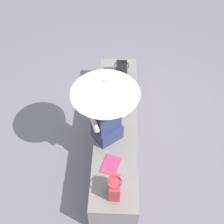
{
  "coord_description": "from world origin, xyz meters",
  "views": [
    {
      "loc": [
        2.87,
        0.04,
        3.97
      ],
      "look_at": [
        0.14,
        -0.06,
        0.81
      ],
      "focal_mm": 51.6,
      "sensor_mm": 36.0,
      "label": 1
    }
  ],
  "objects_px": {
    "person_seated": "(107,118)",
    "parasol": "(105,87)",
    "tote_bag_canvas": "(124,91)",
    "magazine": "(111,165)",
    "handbag_black": "(121,72)",
    "shoulder_bag_spare": "(115,188)"
  },
  "relations": [
    {
      "from": "tote_bag_canvas",
      "to": "magazine",
      "type": "distance_m",
      "value": 1.2
    },
    {
      "from": "parasol",
      "to": "person_seated",
      "type": "bearing_deg",
      "value": 19.73
    },
    {
      "from": "shoulder_bag_spare",
      "to": "tote_bag_canvas",
      "type": "bearing_deg",
      "value": 176.88
    },
    {
      "from": "tote_bag_canvas",
      "to": "shoulder_bag_spare",
      "type": "distance_m",
      "value": 1.56
    },
    {
      "from": "shoulder_bag_spare",
      "to": "handbag_black",
      "type": "bearing_deg",
      "value": 178.74
    },
    {
      "from": "tote_bag_canvas",
      "to": "handbag_black",
      "type": "bearing_deg",
      "value": -174.31
    },
    {
      "from": "person_seated",
      "to": "magazine",
      "type": "xyz_separation_m",
      "value": [
        0.45,
        0.07,
        -0.38
      ]
    },
    {
      "from": "parasol",
      "to": "magazine",
      "type": "distance_m",
      "value": 1.02
    },
    {
      "from": "parasol",
      "to": "magazine",
      "type": "xyz_separation_m",
      "value": [
        0.51,
        0.09,
        -0.88
      ]
    },
    {
      "from": "person_seated",
      "to": "parasol",
      "type": "distance_m",
      "value": 0.5
    },
    {
      "from": "handbag_black",
      "to": "shoulder_bag_spare",
      "type": "xyz_separation_m",
      "value": [
        1.98,
        -0.04,
        -0.0
      ]
    },
    {
      "from": "tote_bag_canvas",
      "to": "magazine",
      "type": "relative_size",
      "value": 1.09
    },
    {
      "from": "parasol",
      "to": "handbag_black",
      "type": "relative_size",
      "value": 3.25
    },
    {
      "from": "tote_bag_canvas",
      "to": "parasol",
      "type": "bearing_deg",
      "value": -18.79
    },
    {
      "from": "parasol",
      "to": "shoulder_bag_spare",
      "type": "bearing_deg",
      "value": 9.34
    },
    {
      "from": "magazine",
      "to": "person_seated",
      "type": "bearing_deg",
      "value": -155.19
    },
    {
      "from": "magazine",
      "to": "shoulder_bag_spare",
      "type": "bearing_deg",
      "value": 25.19
    },
    {
      "from": "person_seated",
      "to": "shoulder_bag_spare",
      "type": "bearing_deg",
      "value": 8.63
    },
    {
      "from": "handbag_black",
      "to": "magazine",
      "type": "bearing_deg",
      "value": -3.64
    },
    {
      "from": "handbag_black",
      "to": "shoulder_bag_spare",
      "type": "height_order",
      "value": "handbag_black"
    },
    {
      "from": "person_seated",
      "to": "handbag_black",
      "type": "height_order",
      "value": "person_seated"
    },
    {
      "from": "handbag_black",
      "to": "shoulder_bag_spare",
      "type": "relative_size",
      "value": 1.17
    }
  ]
}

